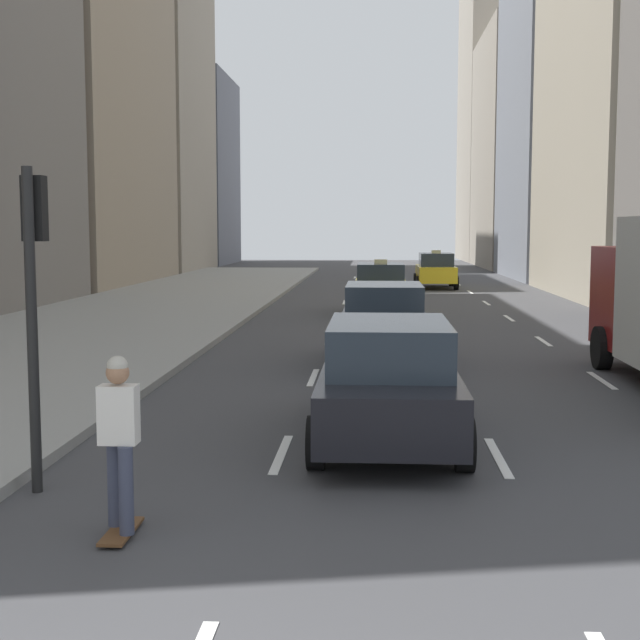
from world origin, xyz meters
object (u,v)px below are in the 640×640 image
sedan_silver_behind (384,324)px  skateboarder (119,437)px  taxi_second (436,270)px  traffic_light_pole (34,276)px  taxi_lead (380,288)px  sedan_black_near (389,380)px

sedan_silver_behind → skateboarder: sedan_silver_behind is taller
taxi_second → traffic_light_pole: size_ratio=1.22×
taxi_lead → skateboarder: size_ratio=2.52×
taxi_lead → taxi_second: bearing=78.1°
sedan_silver_behind → traffic_light_pole: 10.34m
taxi_lead → sedan_black_near: bearing=-90.0°
taxi_lead → sedan_black_near: (-0.00, -18.91, -0.02)m
taxi_lead → traffic_light_pole: traffic_light_pole is taller
sedan_silver_behind → skateboarder: bearing=-103.4°
sedan_black_near → taxi_lead: bearing=90.0°
taxi_second → traffic_light_pole: traffic_light_pole is taller
traffic_light_pole → sedan_black_near: bearing=32.0°
sedan_silver_behind → skateboarder: size_ratio=2.53×
sedan_black_near → sedan_silver_behind: 6.96m
taxi_lead → taxi_second: 13.60m
taxi_second → skateboarder: bearing=-98.5°
taxi_second → skateboarder: taxi_second is taller
taxi_lead → sedan_silver_behind: 11.95m
taxi_second → skateboarder: 36.55m
taxi_lead → sedan_black_near: 18.91m
taxi_lead → skateboarder: 22.98m
taxi_lead → sedan_silver_behind: (0.00, -11.95, 0.01)m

